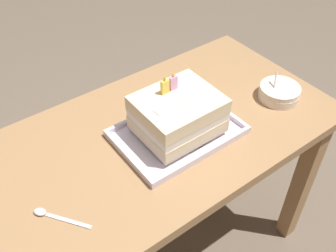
# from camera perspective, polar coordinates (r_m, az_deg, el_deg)

# --- Properties ---
(ground_plane) EXTENTS (8.00, 8.00, 0.00)m
(ground_plane) POSITION_cam_1_polar(r_m,az_deg,el_deg) (1.78, -0.97, -17.93)
(ground_plane) COLOR #6B5B4C
(dining_table) EXTENTS (1.15, 0.61, 0.72)m
(dining_table) POSITION_cam_1_polar(r_m,az_deg,el_deg) (1.29, -1.28, -4.71)
(dining_table) COLOR #9E754C
(dining_table) RESTS_ON ground_plane
(foil_tray) EXTENTS (0.37, 0.26, 0.02)m
(foil_tray) POSITION_cam_1_polar(r_m,az_deg,el_deg) (1.19, 1.38, -0.99)
(foil_tray) COLOR silver
(foil_tray) RESTS_ON dining_table
(birthday_cake) EXTENTS (0.23, 0.20, 0.17)m
(birthday_cake) POSITION_cam_1_polar(r_m,az_deg,el_deg) (1.14, 1.44, 1.78)
(birthday_cake) COLOR beige
(birthday_cake) RESTS_ON foil_tray
(bowl_stack) EXTENTS (0.14, 0.14, 0.09)m
(bowl_stack) POSITION_cam_1_polar(r_m,az_deg,el_deg) (1.37, 15.97, 4.75)
(bowl_stack) COLOR silver
(bowl_stack) RESTS_ON dining_table
(serving_spoon_near_tray) EXTENTS (0.11, 0.14, 0.01)m
(serving_spoon_near_tray) POSITION_cam_1_polar(r_m,az_deg,el_deg) (1.04, -17.13, -12.26)
(serving_spoon_near_tray) COLOR silver
(serving_spoon_near_tray) RESTS_ON dining_table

